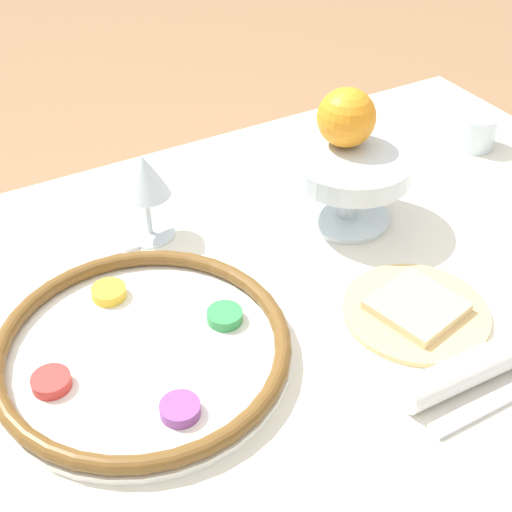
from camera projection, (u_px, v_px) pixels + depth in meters
The scene contains 11 objects.
dining_table at pixel (255, 485), 1.12m from camera, with size 1.35×0.87×0.73m.
seder_plate at pixel (142, 347), 0.83m from camera, with size 0.35×0.35×0.03m.
wine_glass at pixel (144, 179), 0.97m from camera, with size 0.07×0.07×0.13m.
fruit_stand at pixel (350, 173), 1.01m from camera, with size 0.17×0.17×0.11m.
orange_fruit at pixel (346, 118), 0.99m from camera, with size 0.08×0.08×0.08m.
bread_plate at pixel (416, 310), 0.89m from camera, with size 0.18×0.18×0.02m.
napkin_roll at pixel (474, 367), 0.80m from camera, with size 0.19×0.04×0.04m.
cup_near at pixel (476, 131), 1.21m from camera, with size 0.07×0.07×0.06m.
fork_left at pixel (90, 225), 1.04m from camera, with size 0.03×0.18×0.01m.
fork_right at pixel (110, 219), 1.05m from camera, with size 0.02×0.17×0.01m.
spoon at pixel (489, 404), 0.78m from camera, with size 0.16×0.02×0.01m.
Camera 1 is at (-0.32, -0.57, 1.34)m, focal length 50.00 mm.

